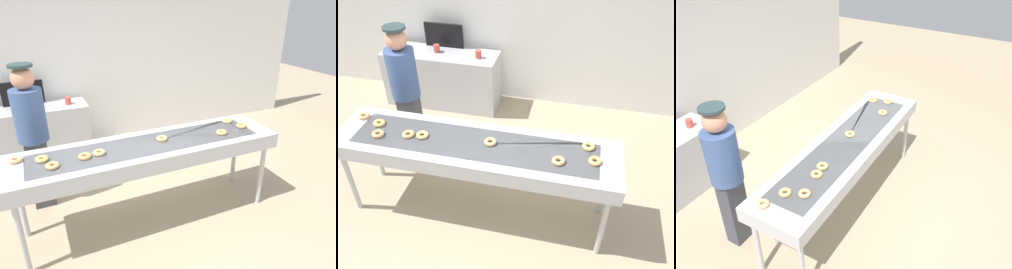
% 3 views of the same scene
% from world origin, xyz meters
% --- Properties ---
extents(ground_plane, '(16.00, 16.00, 0.00)m').
position_xyz_m(ground_plane, '(0.00, 0.00, 0.00)').
color(ground_plane, tan).
extents(fryer_conveyor, '(2.83, 0.70, 0.95)m').
position_xyz_m(fryer_conveyor, '(0.00, 0.00, 0.87)').
color(fryer_conveyor, '#B7BABF').
rests_on(fryer_conveyor, ground).
extents(glazed_donut_0, '(0.17, 0.17, 0.04)m').
position_xyz_m(glazed_donut_0, '(0.83, -0.09, 0.97)').
color(glazed_donut_0, '#E1AB6B').
rests_on(glazed_donut_0, fryer_conveyor).
extents(glazed_donut_1, '(0.15, 0.15, 0.04)m').
position_xyz_m(glazed_donut_1, '(-1.26, 0.16, 0.97)').
color(glazed_donut_1, '#E5AA6E').
rests_on(glazed_donut_1, fryer_conveyor).
extents(glazed_donut_2, '(0.17, 0.17, 0.04)m').
position_xyz_m(glazed_donut_2, '(0.16, 0.03, 0.97)').
color(glazed_donut_2, '#E8AF6E').
rests_on(glazed_donut_2, fryer_conveyor).
extents(glazed_donut_3, '(0.13, 0.13, 0.04)m').
position_xyz_m(glazed_donut_3, '(-0.67, -0.03, 0.97)').
color(glazed_donut_3, '#EBAD65').
rests_on(glazed_donut_3, fryer_conveyor).
extents(glazed_donut_4, '(0.17, 0.17, 0.04)m').
position_xyz_m(glazed_donut_4, '(-1.04, 0.07, 0.97)').
color(glazed_donut_4, '#EFBC62').
rests_on(glazed_donut_4, fryer_conveyor).
extents(glazed_donut_5, '(0.17, 0.17, 0.04)m').
position_xyz_m(glazed_donut_5, '(1.15, -0.02, 0.97)').
color(glazed_donut_5, '#E9B062').
rests_on(glazed_donut_5, fryer_conveyor).
extents(glazed_donut_6, '(0.15, 0.15, 0.04)m').
position_xyz_m(glazed_donut_6, '(1.09, 0.18, 0.97)').
color(glazed_donut_6, '#DEBC65').
rests_on(glazed_donut_6, fryer_conveyor).
extents(glazed_donut_7, '(0.17, 0.17, 0.04)m').
position_xyz_m(glazed_donut_7, '(-0.96, -0.09, 0.97)').
color(glazed_donut_7, '#E1AA6B').
rests_on(glazed_donut_7, fryer_conveyor).
extents(glazed_donut_8, '(0.17, 0.17, 0.04)m').
position_xyz_m(glazed_donut_8, '(-0.52, -0.01, 0.97)').
color(glazed_donut_8, '#DDBA6E').
rests_on(glazed_donut_8, fryer_conveyor).
extents(worker_baker, '(0.33, 0.33, 1.73)m').
position_xyz_m(worker_baker, '(-1.09, 0.79, 0.99)').
color(worker_baker, '#3C3E48').
rests_on(worker_baker, ground).
extents(prep_counter, '(1.74, 0.55, 0.85)m').
position_xyz_m(prep_counter, '(-1.16, 2.04, 0.43)').
color(prep_counter, '#B7BABF').
rests_on(prep_counter, ground).
extents(paper_cup_0, '(0.09, 0.09, 0.11)m').
position_xyz_m(paper_cup_0, '(-0.55, 2.00, 0.91)').
color(paper_cup_0, '#CC4C3F').
rests_on(paper_cup_0, prep_counter).
extents(paper_cup_1, '(0.09, 0.09, 0.11)m').
position_xyz_m(paper_cup_1, '(-1.21, 2.06, 0.91)').
color(paper_cup_1, '#CC4C3F').
rests_on(paper_cup_1, prep_counter).
extents(menu_display, '(0.59, 0.04, 0.36)m').
position_xyz_m(menu_display, '(-1.16, 2.26, 1.03)').
color(menu_display, black).
rests_on(menu_display, prep_counter).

